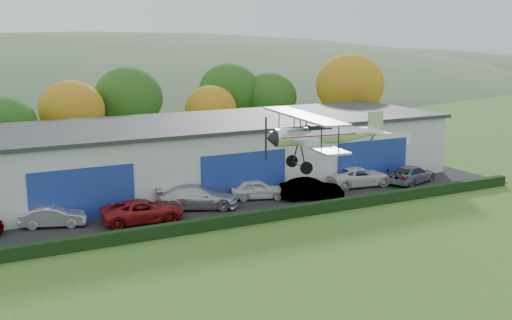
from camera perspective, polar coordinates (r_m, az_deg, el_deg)
name	(u,v)px	position (r m, az deg, el deg)	size (l,w,h in m)	color
apron	(226,205)	(45.83, -2.79, -4.13)	(48.00, 9.00, 0.05)	black
hedge	(255,217)	(41.57, -0.05, -5.24)	(46.00, 0.60, 0.80)	black
hangar	(212,152)	(52.23, -4.00, 0.77)	(40.60, 12.60, 5.30)	#B2B7BC
tree_belt	(121,104)	(62.31, -12.19, 5.04)	(75.70, 13.22, 10.12)	#3D2614
car_1	(54,216)	(42.69, -17.98, -4.91)	(1.43, 4.11, 1.35)	silver
car_2	(143,211)	(42.22, -10.30, -4.59)	(2.51, 5.45, 1.51)	maroon
car_3	(197,197)	(44.88, -5.39, -3.37)	(2.34, 5.76, 1.67)	silver
car_4	(258,189)	(47.28, 0.15, -2.68)	(1.73, 4.29, 1.46)	silver
car_5	(312,189)	(47.26, 5.09, -2.67)	(1.65, 4.75, 1.56)	gray
car_6	(360,177)	(51.90, 9.43, -1.50)	(2.55, 5.53, 1.54)	silver
car_7	(412,174)	(53.77, 14.03, -1.28)	(2.05, 5.03, 1.46)	gray
biplane	(321,133)	(35.06, 5.91, 2.43)	(7.32, 8.40, 3.13)	silver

